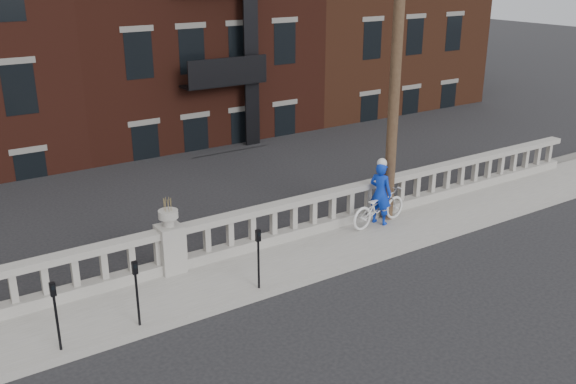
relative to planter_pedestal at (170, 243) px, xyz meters
name	(u,v)px	position (x,y,z in m)	size (l,w,h in m)	color
ground	(263,361)	(0.00, -3.95, -0.83)	(120.00, 120.00, 0.00)	black
sidewalk	(190,290)	(0.00, -0.95, -0.76)	(32.00, 2.20, 0.15)	gray
balustrade	(171,251)	(0.00, 0.00, -0.19)	(28.00, 0.34, 1.03)	gray
planter_pedestal	(170,243)	(0.00, 0.00, 0.00)	(0.55, 0.55, 1.76)	gray
lower_level	(7,58)	(0.56, 19.09, 1.80)	(80.00, 44.00, 20.80)	#605E59
utility_pole	(398,27)	(6.20, -0.35, 4.41)	(1.60, 0.28, 10.00)	#422D1E
parking_meter_b	(55,309)	(-2.97, -1.80, 0.17)	(0.10, 0.09, 1.36)	black
parking_meter_c	(136,286)	(-1.47, -1.80, 0.17)	(0.10, 0.09, 1.36)	black
parking_meter_d	(258,252)	(1.22, -1.80, 0.17)	(0.10, 0.09, 1.36)	black
bicycle	(379,207)	(5.71, -0.52, -0.18)	(0.66, 1.89, 0.99)	white
cyclist	(380,193)	(5.77, -0.49, 0.17)	(0.62, 0.41, 1.70)	#0C2FB7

